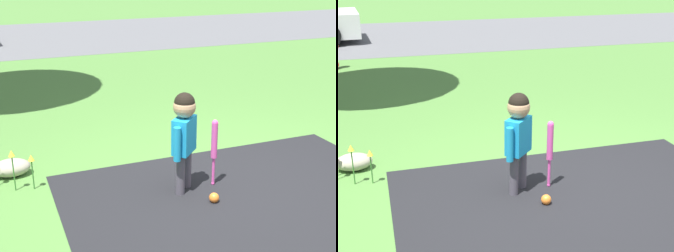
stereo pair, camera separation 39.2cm
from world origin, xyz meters
TOP-DOWN VIEW (x-y plane):
  - ground_plane at (0.00, 0.00)m, footprint 60.00×60.00m
  - street_strip at (0.00, 10.02)m, footprint 40.00×6.00m
  - child at (-0.44, 0.24)m, footprint 0.30×0.29m
  - baseball_bat at (-0.13, 0.23)m, footprint 0.06×0.06m
  - sports_ball at (-0.28, -0.08)m, footprint 0.09×0.09m
  - edging_rock at (-1.93, 1.16)m, footprint 0.38×0.26m

SIDE VIEW (x-z plane):
  - ground_plane at x=0.00m, z-range 0.00..0.00m
  - street_strip at x=0.00m, z-range 0.00..0.01m
  - sports_ball at x=-0.28m, z-range 0.00..0.09m
  - edging_rock at x=-1.93m, z-range 0.00..0.17m
  - baseball_bat at x=-0.13m, z-range 0.10..0.77m
  - child at x=-0.44m, z-range 0.14..1.10m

